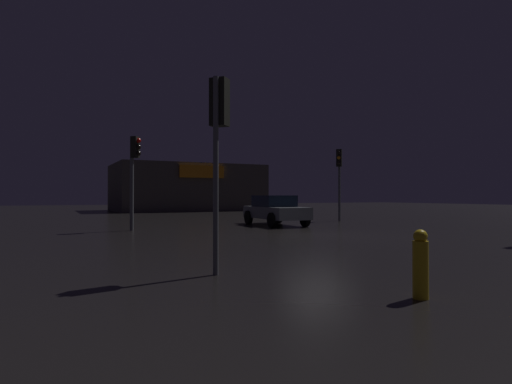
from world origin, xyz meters
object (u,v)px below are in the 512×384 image
Objects in this scene: traffic_signal_main at (339,170)px; traffic_signal_cross_left at (219,123)px; traffic_signal_opposite at (134,165)px; car_near at (275,210)px; fire_hydrant at (421,264)px; store_building at (186,188)px.

traffic_signal_main is 17.46m from traffic_signal_cross_left.
traffic_signal_main reaches higher than traffic_signal_opposite.
car_near is (7.36, 10.97, -2.08)m from traffic_signal_cross_left.
car_near is 15.11m from fire_hydrant.
store_building is 3.37× the size of traffic_signal_main.
store_building is 35.39m from traffic_signal_cross_left.
store_building is 3.19× the size of car_near.
car_near is at bearing 56.13° from traffic_signal_cross_left.
fire_hydrant is (-5.50, -14.07, -0.29)m from car_near.
car_near is at bearing -96.23° from store_building.
fire_hydrant is at bearing -124.44° from traffic_signal_main.
traffic_signal_main is at bearing 44.71° from traffic_signal_cross_left.
car_near is at bearing 1.77° from traffic_signal_opposite.
store_building is 21.86m from traffic_signal_main.
traffic_signal_cross_left is at bearing -123.87° from car_near.
traffic_signal_main is 1.05× the size of traffic_signal_opposite.
traffic_signal_opposite is at bearing -178.23° from car_near.
traffic_signal_main is (2.53, -21.70, 0.70)m from store_building.
traffic_signal_main is at bearing 14.56° from car_near.
traffic_signal_main is 1.14× the size of traffic_signal_cross_left.
traffic_signal_cross_left is at bearing -106.21° from store_building.
traffic_signal_main is at bearing -83.35° from store_building.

